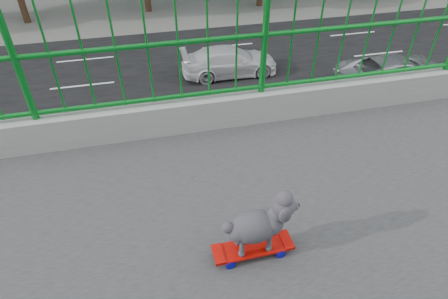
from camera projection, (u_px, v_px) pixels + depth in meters
name	position (u px, v px, depth m)	size (l,w,h in m)	color
road	(79.00, 119.00, 16.26)	(18.00, 90.00, 0.02)	black
skateboard	(253.00, 248.00, 2.49)	(0.17, 0.53, 0.07)	red
poodle	(259.00, 224.00, 2.34)	(0.21, 0.49, 0.41)	#302D33
car_1	(434.00, 110.00, 15.44)	(1.60, 4.58, 1.51)	#A5A5AA
car_2	(397.00, 73.00, 17.94)	(2.60, 5.63, 1.57)	#A5A5AA
car_3	(230.00, 61.00, 19.12)	(1.95, 4.80, 1.39)	silver
car_5	(205.00, 211.00, 11.23)	(1.48, 4.23, 1.39)	black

